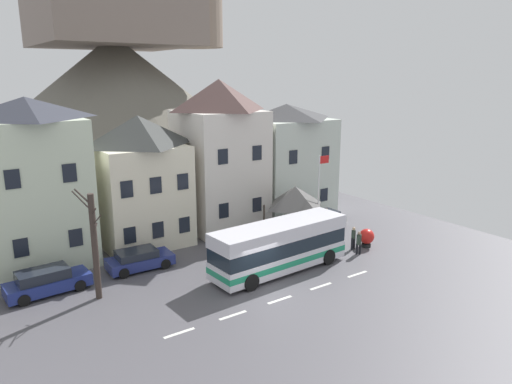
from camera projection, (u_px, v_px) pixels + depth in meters
The scene contains 18 objects.
ground_plane at pixel (267, 292), 26.75m from camera, with size 40.00×60.00×0.07m.
townhouse_01 at pixel (34, 183), 29.74m from camera, with size 6.11×5.92×10.63m.
townhouse_02 at pixel (141, 181), 33.46m from camera, with size 5.91×5.29×9.22m.
townhouse_03 at pixel (220, 155), 37.11m from camera, with size 5.94×5.90×11.60m.
townhouse_04 at pixel (286, 159), 41.22m from camera, with size 6.89×6.28×9.51m.
hilltop_castle at pixel (118, 105), 50.76m from camera, with size 40.34×40.34×23.21m.
transit_bus at pixel (280, 247), 29.32m from camera, with size 9.37×3.00×3.07m.
bus_shelter at pixel (295, 197), 34.99m from camera, with size 3.60×3.60×3.93m.
parked_car_00 at pixel (47, 282), 26.42m from camera, with size 4.56×2.06×1.45m.
parked_car_01 at pixel (322, 219), 38.13m from camera, with size 3.88×1.89×1.23m.
parked_car_02 at pixel (139, 259), 29.78m from camera, with size 4.08×2.05×1.28m.
pedestrian_00 at pixel (359, 242), 32.16m from camera, with size 0.34×0.34×1.62m.
pedestrian_01 at pixel (353, 238), 33.13m from camera, with size 0.37×0.30×1.61m.
pedestrian_02 at pixel (307, 235), 33.82m from camera, with size 0.33×0.31×1.51m.
public_bench at pixel (291, 224), 37.52m from camera, with size 1.43×0.48×0.87m.
flagpole at pixel (320, 189), 35.21m from camera, with size 0.95×0.10×6.19m.
harbour_buoy at pixel (367, 237), 33.58m from camera, with size 1.08×1.08×1.33m.
bare_tree_00 at pixel (95, 246), 25.29m from camera, with size 1.28×1.44×6.30m.
Camera 1 is at (-14.53, -19.87, 11.89)m, focal length 33.32 mm.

